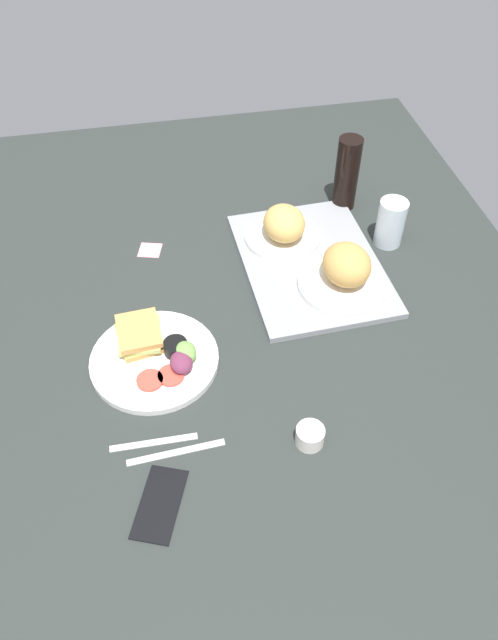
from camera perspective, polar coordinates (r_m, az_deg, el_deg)
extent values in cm
cube|color=#282D2B|center=(139.05, -1.37, -1.12)|extent=(190.00, 150.00, 3.00)
cube|color=gray|center=(152.83, 5.82, 5.30)|extent=(46.32, 34.82, 1.60)
cylinder|color=white|center=(158.02, 3.14, 7.87)|extent=(19.51, 19.51, 1.40)
ellipsoid|color=tan|center=(154.34, 3.32, 9.07)|extent=(12.20, 10.54, 8.32)
cylinder|color=white|center=(146.26, 8.77, 3.39)|extent=(21.38, 21.38, 1.40)
ellipsoid|color=tan|center=(143.67, 9.19, 5.16)|extent=(13.05, 11.27, 8.90)
cylinder|color=white|center=(132.27, -8.87, -3.74)|extent=(27.67, 27.67, 1.60)
cube|color=tan|center=(134.85, -10.20, -1.68)|extent=(12.38, 10.75, 1.40)
cube|color=#B2C66B|center=(133.96, -10.27, -1.35)|extent=(11.61, 9.75, 1.00)
cube|color=tan|center=(133.08, -10.34, -1.01)|extent=(11.61, 9.76, 1.40)
cylinder|color=#D14738|center=(127.48, -9.30, -5.62)|extent=(5.60, 5.60, 0.80)
cylinder|color=#D14738|center=(127.63, -7.34, -5.20)|extent=(5.60, 5.60, 0.80)
cylinder|color=black|center=(130.90, -6.91, -2.57)|extent=(5.20, 5.20, 3.00)
cylinder|color=#EFEACC|center=(130.06, -6.96, -2.26)|extent=(4.26, 4.26, 0.60)
ellipsoid|color=#729E4C|center=(129.35, -6.03, -3.06)|extent=(6.00, 4.80, 3.60)
ellipsoid|color=#6B2D47|center=(127.74, -6.39, -3.98)|extent=(6.00, 4.80, 3.60)
cylinder|color=silver|center=(159.79, 13.17, 8.89)|extent=(7.17, 7.17, 12.55)
cylinder|color=black|center=(168.29, 9.18, 13.44)|extent=(6.40, 6.40, 20.51)
cylinder|color=silver|center=(118.87, 5.75, -10.80)|extent=(5.60, 5.60, 4.00)
cube|color=#B7B7BC|center=(121.03, -8.94, -11.29)|extent=(1.69, 17.02, 0.50)
cube|color=#B7B7BC|center=(119.32, -6.87, -12.24)|extent=(2.46, 19.05, 0.50)
cube|color=black|center=(114.55, -8.40, -16.69)|extent=(16.03, 11.96, 0.80)
cube|color=pink|center=(159.13, -9.30, 6.51)|extent=(6.93, 6.93, 0.12)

